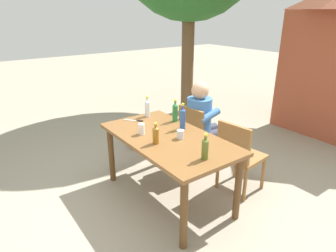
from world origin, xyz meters
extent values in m
plane|color=gray|center=(0.00, 0.00, 0.00)|extent=(24.00, 24.00, 0.00)
cube|color=brown|center=(0.00, 0.00, 0.74)|extent=(1.57, 0.85, 0.04)
cylinder|color=brown|center=(-0.71, -0.35, 0.36)|extent=(0.07, 0.07, 0.72)
cylinder|color=brown|center=(0.71, -0.35, 0.36)|extent=(0.07, 0.07, 0.72)
cylinder|color=brown|center=(-0.71, 0.35, 0.36)|extent=(0.07, 0.07, 0.72)
cylinder|color=brown|center=(0.71, 0.35, 0.36)|extent=(0.07, 0.07, 0.72)
cube|color=olive|center=(-0.35, 0.81, 0.43)|extent=(0.47, 0.47, 0.04)
cube|color=olive|center=(-0.34, 0.61, 0.66)|extent=(0.42, 0.07, 0.42)
cylinder|color=olive|center=(-0.18, 1.01, 0.21)|extent=(0.04, 0.04, 0.41)
cylinder|color=olive|center=(-0.56, 0.98, 0.21)|extent=(0.04, 0.04, 0.41)
cylinder|color=olive|center=(-0.15, 0.63, 0.21)|extent=(0.04, 0.04, 0.41)
cylinder|color=olive|center=(-0.53, 0.60, 0.21)|extent=(0.04, 0.04, 0.41)
cube|color=olive|center=(0.35, 0.81, 0.43)|extent=(0.49, 0.49, 0.04)
cube|color=olive|center=(0.38, 0.61, 0.66)|extent=(0.42, 0.09, 0.42)
cylinder|color=olive|center=(0.52, 1.02, 0.21)|extent=(0.04, 0.04, 0.41)
cylinder|color=olive|center=(0.14, 0.97, 0.21)|extent=(0.04, 0.04, 0.41)
cylinder|color=olive|center=(0.56, 0.64, 0.21)|extent=(0.04, 0.04, 0.41)
cylinder|color=olive|center=(0.19, 0.59, 0.21)|extent=(0.04, 0.04, 0.41)
cylinder|color=#3D70B2|center=(-0.35, 0.76, 0.71)|extent=(0.32, 0.32, 0.52)
sphere|color=tan|center=(-0.35, 0.76, 1.07)|extent=(0.22, 0.22, 0.22)
cylinder|color=#383847|center=(-0.26, 0.96, 0.45)|extent=(0.14, 0.40, 0.14)
cylinder|color=#383847|center=(-0.26, 1.16, 0.23)|extent=(0.11, 0.11, 0.45)
cylinder|color=#3D70B2|center=(-0.17, 0.76, 0.79)|extent=(0.09, 0.31, 0.16)
cylinder|color=#383847|center=(-0.44, 0.96, 0.45)|extent=(0.14, 0.40, 0.14)
cylinder|color=#383847|center=(-0.44, 1.16, 0.23)|extent=(0.11, 0.11, 0.45)
cylinder|color=#3D70B2|center=(-0.54, 0.76, 0.79)|extent=(0.09, 0.31, 0.16)
cylinder|color=#287A38|center=(-0.33, 0.34, 0.86)|extent=(0.06, 0.06, 0.20)
cone|color=#287A38|center=(-0.33, 0.34, 0.97)|extent=(0.06, 0.06, 0.03)
cylinder|color=#287A38|center=(-0.33, 0.34, 1.00)|extent=(0.03, 0.03, 0.03)
cylinder|color=yellow|center=(-0.33, 0.34, 1.02)|extent=(0.03, 0.03, 0.02)
cylinder|color=#566623|center=(0.60, -0.03, 0.85)|extent=(0.06, 0.06, 0.18)
cone|color=#566623|center=(0.60, -0.03, 0.95)|extent=(0.06, 0.06, 0.02)
cylinder|color=#566623|center=(0.60, -0.03, 0.97)|extent=(0.03, 0.03, 0.02)
cylinder|color=yellow|center=(0.60, -0.03, 1.00)|extent=(0.03, 0.03, 0.02)
cylinder|color=#2D56A3|center=(-0.09, 0.26, 0.87)|extent=(0.06, 0.06, 0.22)
cone|color=#2D56A3|center=(-0.09, 0.26, 0.99)|extent=(0.06, 0.06, 0.03)
cylinder|color=#2D56A3|center=(-0.09, 0.26, 1.02)|extent=(0.03, 0.03, 0.03)
cylinder|color=yellow|center=(-0.09, 0.26, 1.05)|extent=(0.03, 0.03, 0.02)
cylinder|color=white|center=(-0.67, 0.17, 0.85)|extent=(0.06, 0.06, 0.19)
cone|color=white|center=(-0.67, 0.17, 0.96)|extent=(0.06, 0.06, 0.03)
cylinder|color=white|center=(-0.67, 0.17, 0.99)|extent=(0.03, 0.03, 0.03)
cylinder|color=yellow|center=(-0.67, 0.17, 1.01)|extent=(0.03, 0.03, 0.02)
cylinder|color=#996019|center=(0.07, -0.20, 0.84)|extent=(0.06, 0.06, 0.16)
cone|color=#996019|center=(0.07, -0.20, 0.93)|extent=(0.06, 0.06, 0.02)
cylinder|color=#996019|center=(0.07, -0.20, 0.95)|extent=(0.03, 0.03, 0.02)
cylinder|color=yellow|center=(0.07, -0.20, 0.97)|extent=(0.03, 0.03, 0.02)
cylinder|color=white|center=(-0.22, -0.19, 0.82)|extent=(0.07, 0.07, 0.12)
cylinder|color=silver|center=(0.11, 0.08, 0.80)|extent=(0.08, 0.08, 0.09)
cube|color=silver|center=(-0.66, -0.07, 0.76)|extent=(0.15, 0.13, 0.01)
cube|color=black|center=(-0.58, 0.00, 0.76)|extent=(0.07, 0.07, 0.01)
cube|color=maroon|center=(-1.37, 0.41, 0.22)|extent=(0.29, 0.14, 0.45)
cube|color=maroon|center=(-1.37, 0.31, 0.14)|extent=(0.20, 0.06, 0.20)
cylinder|color=brown|center=(-2.29, 2.15, 1.19)|extent=(0.25, 0.25, 2.39)
camera|label=1|loc=(2.33, -1.69, 2.00)|focal=31.62mm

